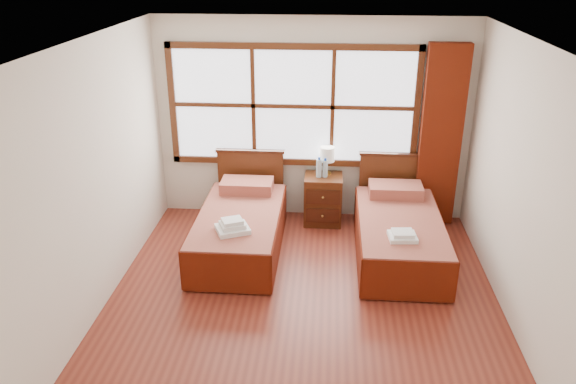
{
  "coord_description": "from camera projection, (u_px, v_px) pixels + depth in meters",
  "views": [
    {
      "loc": [
        0.22,
        -4.68,
        3.31
      ],
      "look_at": [
        -0.19,
        0.7,
        0.97
      ],
      "focal_mm": 35.0,
      "sensor_mm": 36.0,
      "label": 1
    }
  ],
  "objects": [
    {
      "name": "curtain",
      "position": [
        441.0,
        137.0,
        6.97
      ],
      "size": [
        0.5,
        0.16,
        2.3
      ],
      "primitive_type": "cube",
      "color": "#611A09",
      "rests_on": "wall_back"
    },
    {
      "name": "bottle_near",
      "position": [
        319.0,
        168.0,
        7.11
      ],
      "size": [
        0.07,
        0.07,
        0.27
      ],
      "color": "#ABCEDC",
      "rests_on": "nightstand"
    },
    {
      "name": "towels_right",
      "position": [
        403.0,
        236.0,
        5.92
      ],
      "size": [
        0.31,
        0.28,
        0.09
      ],
      "rotation": [
        0.0,
        0.0,
        0.08
      ],
      "color": "white",
      "rests_on": "bed_right"
    },
    {
      "name": "wall_left",
      "position": [
        90.0,
        184.0,
        5.24
      ],
      "size": [
        0.0,
        4.5,
        4.5
      ],
      "primitive_type": "plane",
      "rotation": [
        1.57,
        0.0,
        1.57
      ],
      "color": "silver",
      "rests_on": "floor"
    },
    {
      "name": "bed_left",
      "position": [
        240.0,
        227.0,
        6.66
      ],
      "size": [
        0.96,
        1.98,
        0.93
      ],
      "color": "#39180C",
      "rests_on": "floor"
    },
    {
      "name": "nightstand",
      "position": [
        323.0,
        199.0,
        7.3
      ],
      "size": [
        0.48,
        0.48,
        0.65
      ],
      "color": "#4C2410",
      "rests_on": "floor"
    },
    {
      "name": "towels_left",
      "position": [
        233.0,
        227.0,
        6.08
      ],
      "size": [
        0.43,
        0.41,
        0.14
      ],
      "rotation": [
        0.0,
        0.0,
        0.42
      ],
      "color": "white",
      "rests_on": "bed_left"
    },
    {
      "name": "ceiling",
      "position": [
        305.0,
        44.0,
        4.58
      ],
      "size": [
        4.5,
        4.5,
        0.0
      ],
      "primitive_type": "plane",
      "rotation": [
        3.14,
        0.0,
        0.0
      ],
      "color": "white",
      "rests_on": "wall_back"
    },
    {
      "name": "bed_right",
      "position": [
        399.0,
        233.0,
        6.53
      ],
      "size": [
        0.97,
        1.99,
        0.93
      ],
      "color": "#39180C",
      "rests_on": "floor"
    },
    {
      "name": "floor",
      "position": [
        302.0,
        309.0,
        5.62
      ],
      "size": [
        4.5,
        4.5,
        0.0
      ],
      "primitive_type": "plane",
      "color": "maroon",
      "rests_on": "ground"
    },
    {
      "name": "wall_back",
      "position": [
        313.0,
        121.0,
        7.16
      ],
      "size": [
        4.0,
        0.0,
        4.0
      ],
      "primitive_type": "plane",
      "rotation": [
        1.57,
        0.0,
        0.0
      ],
      "color": "silver",
      "rests_on": "floor"
    },
    {
      "name": "bottle_far",
      "position": [
        325.0,
        168.0,
        7.12
      ],
      "size": [
        0.07,
        0.07,
        0.25
      ],
      "color": "#ABCEDC",
      "rests_on": "nightstand"
    },
    {
      "name": "lamp",
      "position": [
        327.0,
        155.0,
        7.15
      ],
      "size": [
        0.19,
        0.19,
        0.37
      ],
      "color": "gold",
      "rests_on": "nightstand"
    },
    {
      "name": "window",
      "position": [
        293.0,
        106.0,
        7.06
      ],
      "size": [
        3.16,
        0.06,
        1.56
      ],
      "color": "white",
      "rests_on": "wall_back"
    },
    {
      "name": "wall_right",
      "position": [
        529.0,
        197.0,
        4.96
      ],
      "size": [
        0.0,
        4.5,
        4.5
      ],
      "primitive_type": "plane",
      "rotation": [
        1.57,
        0.0,
        -1.57
      ],
      "color": "silver",
      "rests_on": "floor"
    }
  ]
}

